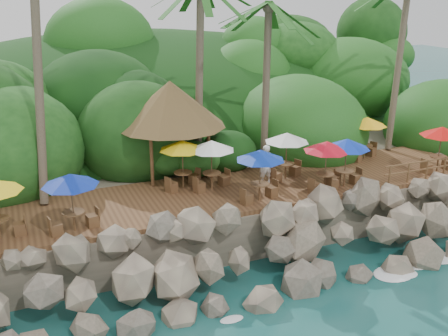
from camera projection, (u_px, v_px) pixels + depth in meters
name	position (u px, v px, depth m)	size (l,w,h in m)	color
ground	(286.00, 304.00, 19.31)	(140.00, 140.00, 0.00)	#19514F
land_base	(163.00, 155.00, 32.92)	(32.00, 25.20, 2.10)	gray
jungle_hill	(136.00, 141.00, 39.80)	(44.80, 28.00, 15.40)	#143811
seawall	(263.00, 252.00, 20.67)	(29.00, 4.00, 2.30)	gray
terrace	(224.00, 193.00, 23.82)	(26.00, 5.00, 0.20)	brown
jungle_foliage	(168.00, 176.00, 32.39)	(44.00, 16.00, 12.00)	#143811
foam_line	(283.00, 299.00, 19.56)	(25.20, 0.80, 0.06)	white
palapa	(170.00, 104.00, 24.97)	(5.32, 5.32, 4.60)	brown
dining_clusters	(261.00, 150.00, 23.22)	(22.51, 5.20, 2.30)	brown
railing	(436.00, 166.00, 25.20)	(6.10, 0.10, 1.00)	brown
waiter	(265.00, 164.00, 24.44)	(0.68, 0.45, 1.87)	silver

